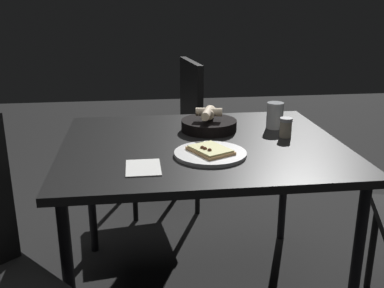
# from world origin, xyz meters

# --- Properties ---
(dining_table) EXTENTS (0.93, 1.13, 0.70)m
(dining_table) POSITION_xyz_m (0.00, 0.00, 0.65)
(dining_table) COLOR black
(dining_table) RESTS_ON ground
(pizza_plate) EXTENTS (0.27, 0.27, 0.04)m
(pizza_plate) POSITION_xyz_m (0.16, 0.01, 0.71)
(pizza_plate) COLOR white
(pizza_plate) RESTS_ON dining_table
(bread_basket) EXTENTS (0.24, 0.24, 0.11)m
(bread_basket) POSITION_xyz_m (-0.17, 0.05, 0.74)
(bread_basket) COLOR black
(bread_basket) RESTS_ON dining_table
(beer_glass) EXTENTS (0.07, 0.07, 0.12)m
(beer_glass) POSITION_xyz_m (-0.17, 0.36, 0.76)
(beer_glass) COLOR silver
(beer_glass) RESTS_ON dining_table
(pepper_shaker) EXTENTS (0.05, 0.05, 0.08)m
(pepper_shaker) POSITION_xyz_m (-0.03, 0.36, 0.74)
(pepper_shaker) COLOR #BFB299
(pepper_shaker) RESTS_ON dining_table
(napkin) EXTENTS (0.16, 0.12, 0.00)m
(napkin) POSITION_xyz_m (0.26, -0.24, 0.71)
(napkin) COLOR white
(napkin) RESTS_ON dining_table
(chair_near) EXTENTS (0.49, 0.49, 0.90)m
(chair_near) POSITION_xyz_m (-0.93, -0.04, 0.52)
(chair_near) COLOR #292929
(chair_near) RESTS_ON ground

